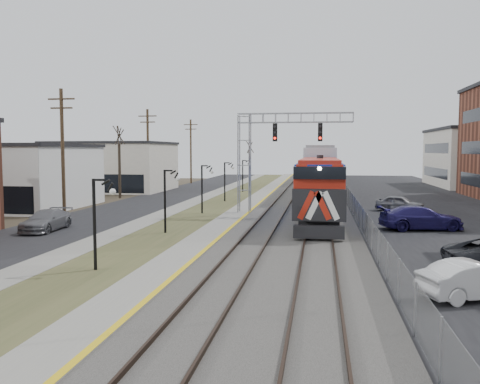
# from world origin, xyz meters

# --- Properties ---
(ground) EXTENTS (160.00, 160.00, 0.00)m
(ground) POSITION_xyz_m (0.00, 0.00, 0.00)
(ground) COLOR #473D2D
(ground) RESTS_ON ground
(street_west) EXTENTS (7.00, 120.00, 0.04)m
(street_west) POSITION_xyz_m (-11.50, 35.00, 0.02)
(street_west) COLOR black
(street_west) RESTS_ON ground
(sidewalk) EXTENTS (2.00, 120.00, 0.08)m
(sidewalk) POSITION_xyz_m (-7.00, 35.00, 0.04)
(sidewalk) COLOR gray
(sidewalk) RESTS_ON ground
(grass_median) EXTENTS (4.00, 120.00, 0.06)m
(grass_median) POSITION_xyz_m (-4.00, 35.00, 0.03)
(grass_median) COLOR #424927
(grass_median) RESTS_ON ground
(platform) EXTENTS (2.00, 120.00, 0.24)m
(platform) POSITION_xyz_m (-1.00, 35.00, 0.12)
(platform) COLOR gray
(platform) RESTS_ON ground
(ballast_bed) EXTENTS (8.00, 120.00, 0.20)m
(ballast_bed) POSITION_xyz_m (4.00, 35.00, 0.10)
(ballast_bed) COLOR #595651
(ballast_bed) RESTS_ON ground
(parking_lot) EXTENTS (16.00, 120.00, 0.04)m
(parking_lot) POSITION_xyz_m (16.00, 35.00, 0.02)
(parking_lot) COLOR black
(parking_lot) RESTS_ON ground
(platform_edge) EXTENTS (0.24, 120.00, 0.01)m
(platform_edge) POSITION_xyz_m (-0.12, 35.00, 0.24)
(platform_edge) COLOR gold
(platform_edge) RESTS_ON platform
(track_near) EXTENTS (1.58, 120.00, 0.15)m
(track_near) POSITION_xyz_m (2.00, 35.00, 0.28)
(track_near) COLOR #2D2119
(track_near) RESTS_ON ballast_bed
(track_far) EXTENTS (1.58, 120.00, 0.15)m
(track_far) POSITION_xyz_m (5.50, 35.00, 0.28)
(track_far) COLOR #2D2119
(track_far) RESTS_ON ballast_bed
(train) EXTENTS (3.00, 85.85, 5.33)m
(train) POSITION_xyz_m (5.50, 60.22, 2.92)
(train) COLOR #132C9D
(train) RESTS_ON ground
(signal_gantry) EXTENTS (9.00, 1.07, 8.15)m
(signal_gantry) POSITION_xyz_m (1.22, 27.99, 5.59)
(signal_gantry) COLOR gray
(signal_gantry) RESTS_ON ground
(lampposts) EXTENTS (0.14, 62.14, 4.00)m
(lampposts) POSITION_xyz_m (-4.00, 18.29, 2.00)
(lampposts) COLOR black
(lampposts) RESTS_ON ground
(utility_poles) EXTENTS (0.28, 80.28, 10.00)m
(utility_poles) POSITION_xyz_m (-14.50, 25.00, 5.00)
(utility_poles) COLOR #4C3823
(utility_poles) RESTS_ON ground
(fence) EXTENTS (0.04, 120.00, 1.60)m
(fence) POSITION_xyz_m (8.20, 35.00, 0.80)
(fence) COLOR gray
(fence) RESTS_ON ground
(bare_trees) EXTENTS (12.30, 42.30, 5.95)m
(bare_trees) POSITION_xyz_m (-12.66, 38.91, 2.70)
(bare_trees) COLOR #382D23
(bare_trees) RESTS_ON ground
(car_lot_b) EXTENTS (4.32, 2.82, 1.34)m
(car_lot_b) POSITION_xyz_m (10.97, 6.05, 0.67)
(car_lot_b) COLOR white
(car_lot_b) RESTS_ON ground
(car_lot_d) EXTENTS (5.63, 3.05, 1.55)m
(car_lot_d) POSITION_xyz_m (12.06, 21.90, 0.77)
(car_lot_d) COLOR navy
(car_lot_d) RESTS_ON ground
(car_lot_e) EXTENTS (4.32, 2.92, 1.36)m
(car_lot_e) POSITION_xyz_m (12.25, 31.98, 0.68)
(car_lot_e) COLOR slate
(car_lot_e) RESTS_ON ground
(car_street_b) EXTENTS (2.04, 4.64, 1.33)m
(car_street_b) POSITION_xyz_m (-11.88, 17.73, 0.66)
(car_street_b) COLOR slate
(car_street_b) RESTS_ON ground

